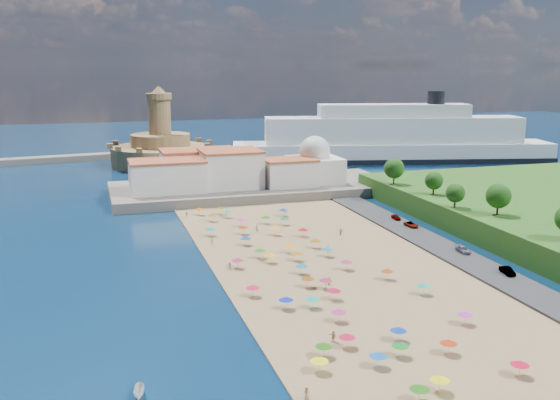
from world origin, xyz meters
name	(u,v)px	position (x,y,z in m)	size (l,w,h in m)	color
ground	(297,263)	(0.00, 0.00, 0.00)	(700.00, 700.00, 0.00)	#071938
terrace	(254,188)	(10.00, 73.00, 1.50)	(90.00, 36.00, 3.00)	#59544C
jetty	(171,175)	(-12.00, 108.00, 1.20)	(18.00, 70.00, 2.40)	#59544C
waterfront_buildings	(213,171)	(-3.05, 73.64, 7.88)	(57.00, 29.00, 11.00)	silver
domed_building	(315,164)	(30.00, 71.00, 8.97)	(16.00, 16.00, 15.00)	silver
fortress	(161,150)	(-12.00, 138.00, 6.68)	(40.00, 40.00, 32.40)	#A17D50
cruise_ship	(393,141)	(83.69, 120.58, 8.81)	(137.19, 51.29, 29.75)	black
beach_parasols	(307,269)	(-1.52, -10.69, 2.15)	(31.83, 115.28, 2.20)	gray
beachgoers	(280,253)	(-2.30, 4.48, 1.11)	(34.20, 98.21, 1.84)	tan
parked_cars	(441,239)	(36.00, 3.08, 1.35)	(2.35, 50.13, 1.41)	gray
hillside_trees	(509,204)	(48.57, -3.46, 10.17)	(11.19, 109.01, 7.64)	#382314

